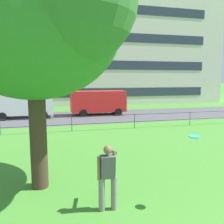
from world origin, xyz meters
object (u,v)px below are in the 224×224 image
frisbee (194,136)px  panel_van_left (98,101)px  apartment_building_background (75,40)px  person_thrower (108,175)px  panel_van_far_left (23,103)px  tree_large_lawn (25,15)px

frisbee → panel_van_left: panel_van_left is taller
panel_van_left → apartment_building_background: bearing=93.8°
frisbee → panel_van_left: size_ratio=0.07×
person_thrower → panel_van_far_left: bearing=102.9°
panel_van_far_left → apartment_building_background: size_ratio=0.13×
apartment_building_background → person_thrower: bearing=-94.2°
tree_large_lawn → frisbee: tree_large_lawn is taller
panel_van_far_left → frisbee: bearing=-70.3°
panel_van_far_left → panel_van_left: (6.61, 0.25, 0.00)m
person_thrower → frisbee: bearing=-9.9°
tree_large_lawn → frisbee: bearing=-26.8°
tree_large_lawn → panel_van_far_left: tree_large_lawn is taller
frisbee → apartment_building_background: bearing=90.2°
panel_van_far_left → panel_van_left: 6.61m
frisbee → panel_van_far_left: 17.45m
tree_large_lawn → panel_van_far_left: (-1.73, 14.33, -3.86)m
panel_van_left → person_thrower: bearing=-100.2°
panel_van_far_left → panel_van_left: size_ratio=1.00×
apartment_building_background → tree_large_lawn: bearing=-98.5°
apartment_building_background → frisbee: bearing=-89.8°
panel_van_far_left → apartment_building_background: apartment_building_background is taller
tree_large_lawn → frisbee: 5.65m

